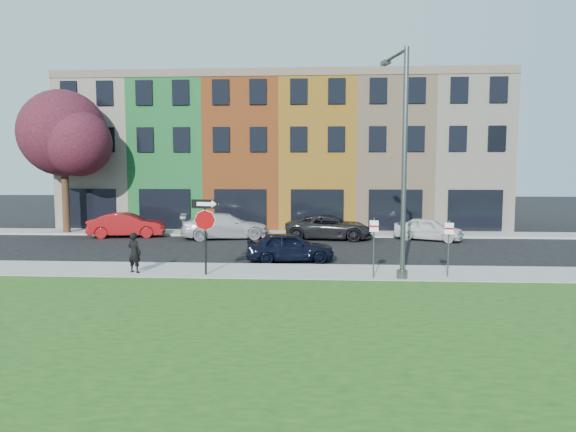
# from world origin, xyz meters

# --- Properties ---
(ground) EXTENTS (120.00, 120.00, 0.00)m
(ground) POSITION_xyz_m (0.00, 0.00, 0.00)
(ground) COLOR black
(ground) RESTS_ON ground
(sidewalk_near) EXTENTS (40.00, 3.00, 0.12)m
(sidewalk_near) POSITION_xyz_m (2.00, 3.00, 0.06)
(sidewalk_near) COLOR gray
(sidewalk_near) RESTS_ON ground
(sidewalk_far) EXTENTS (40.00, 2.40, 0.12)m
(sidewalk_far) POSITION_xyz_m (-3.00, 15.00, 0.06)
(sidewalk_far) COLOR gray
(sidewalk_far) RESTS_ON ground
(rowhouse_block) EXTENTS (30.00, 10.12, 10.00)m
(rowhouse_block) POSITION_xyz_m (-2.50, 21.18, 4.99)
(rowhouse_block) COLOR beige
(rowhouse_block) RESTS_ON ground
(stop_sign) EXTENTS (1.04, 0.20, 2.87)m
(stop_sign) POSITION_xyz_m (-4.17, 2.10, 2.17)
(stop_sign) COLOR black
(stop_sign) RESTS_ON sidewalk_near
(man) EXTENTS (0.81, 0.73, 1.57)m
(man) POSITION_xyz_m (-7.01, 2.32, 0.90)
(man) COLOR black
(man) RESTS_ON sidewalk_near
(sedan_near) EXTENTS (2.64, 4.34, 1.33)m
(sedan_near) POSITION_xyz_m (-1.16, 5.65, 0.67)
(sedan_near) COLOR black
(sedan_near) RESTS_ON ground
(parked_car_red) EXTENTS (3.09, 5.00, 1.47)m
(parked_car_red) POSITION_xyz_m (-11.46, 13.20, 0.73)
(parked_car_red) COLOR maroon
(parked_car_red) RESTS_ON ground
(parked_car_silver) EXTENTS (4.50, 6.16, 1.51)m
(parked_car_silver) POSITION_xyz_m (-5.41, 12.90, 0.75)
(parked_car_silver) COLOR #B1B1B6
(parked_car_silver) RESTS_ON ground
(parked_car_dark) EXTENTS (3.24, 5.51, 1.42)m
(parked_car_dark) POSITION_xyz_m (0.74, 13.07, 0.71)
(parked_car_dark) COLOR black
(parked_car_dark) RESTS_ON ground
(parked_car_white) EXTENTS (4.49, 5.06, 1.32)m
(parked_car_white) POSITION_xyz_m (6.45, 12.90, 0.66)
(parked_car_white) COLOR silver
(parked_car_white) RESTS_ON ground
(street_lamp) EXTENTS (0.86, 2.54, 8.32)m
(street_lamp) POSITION_xyz_m (3.14, 2.10, 4.32)
(street_lamp) COLOR #494C4E
(street_lamp) RESTS_ON sidewalk_near
(parking_sign_a) EXTENTS (0.32, 0.12, 2.24)m
(parking_sign_a) POSITION_xyz_m (2.14, 1.89, 1.51)
(parking_sign_a) COLOR #494C4E
(parking_sign_a) RESTS_ON sidewalk_near
(parking_sign_b) EXTENTS (0.31, 0.15, 2.12)m
(parking_sign_b) POSITION_xyz_m (4.92, 2.20, 1.45)
(parking_sign_b) COLOR #494C4E
(parking_sign_b) RESTS_ON sidewalk_near
(tree_purple) EXTENTS (6.40, 5.60, 8.87)m
(tree_purple) POSITION_xyz_m (-15.70, 14.45, 6.18)
(tree_purple) COLOR black
(tree_purple) RESTS_ON sidewalk_far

